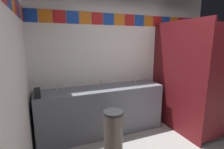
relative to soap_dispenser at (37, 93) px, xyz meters
name	(u,v)px	position (x,y,z in m)	size (l,w,h in m)	color
wall_back	(128,59)	(1.77, 0.48, 0.38)	(3.80, 0.09, 2.68)	white
wall_side	(3,96)	(-0.17, -1.29, 0.38)	(0.09, 3.47, 2.68)	white
vanity_counter	(102,110)	(1.08, 0.16, -0.51)	(2.31, 0.56, 0.89)	slate
faucet_left	(57,88)	(0.31, 0.25, -0.03)	(0.04, 0.10, 0.14)	silver
faucet_center	(100,84)	(1.08, 0.25, -0.03)	(0.04, 0.10, 0.14)	silver
faucet_right	(136,80)	(1.85, 0.25, -0.03)	(0.04, 0.10, 0.14)	silver
soap_dispenser	(37,93)	(0.00, 0.00, 0.00)	(0.09, 0.09, 0.16)	black
stall_divider	(193,80)	(2.59, -0.50, 0.08)	(0.92, 1.38, 2.09)	maroon
toilet	(190,106)	(3.05, -0.06, -0.66)	(0.39, 0.49, 0.74)	white
trash_bin	(113,135)	(1.00, -0.57, -0.60)	(0.29, 0.29, 0.74)	brown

